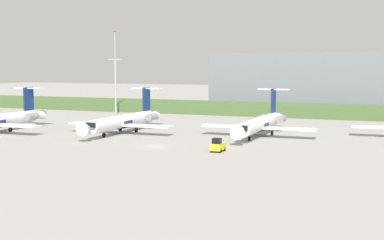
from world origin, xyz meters
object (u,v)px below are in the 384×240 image
Objects in this scene: antenna_mast at (115,79)px; baggage_tug at (218,146)px; regional_jet_second at (124,121)px; regional_jet_third at (261,123)px.

antenna_mast reaches higher than baggage_tug.
regional_jet_second is 46.17m from antenna_mast.
antenna_mast reaches higher than regional_jet_second.
regional_jet_second is 9.69× the size of baggage_tug.
regional_jet_second is at bearing -58.15° from antenna_mast.
regional_jet_third is 22.38m from baggage_tug.
antenna_mast is at bearing 132.38° from baggage_tug.
antenna_mast is at bearing 147.44° from regional_jet_third.
antenna_mast reaches higher than regional_jet_third.
regional_jet_second reaches higher than baggage_tug.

